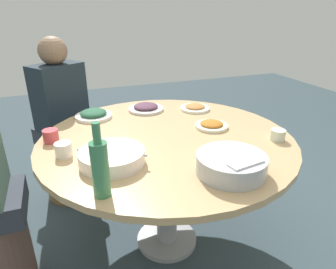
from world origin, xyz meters
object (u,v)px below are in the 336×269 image
object	(u,v)px
dish_stirfry	(212,125)
tea_cup_side	(278,135)
round_dining_table	(167,153)
dish_eggplant	(146,108)
dish_tofu_braise	(195,108)
stool_for_diner_right	(0,252)
tea_cup_near	(51,136)
dish_greens	(94,114)
green_bottle	(100,167)
soup_bowl	(112,157)
rice_bowl	(231,164)
tea_cup_far	(64,150)
diner_left	(60,101)
stool_for_diner_left	(70,168)

from	to	relation	value
dish_stirfry	tea_cup_side	xyz separation A→B (m)	(0.28, 0.24, 0.01)
round_dining_table	dish_eggplant	world-z (taller)	dish_eggplant
dish_tofu_braise	stool_for_diner_right	distance (m)	1.41
round_dining_table	dish_tofu_braise	size ratio (longest dim) A/B	6.87
dish_eggplant	tea_cup_near	size ratio (longest dim) A/B	3.01
dish_greens	green_bottle	size ratio (longest dim) A/B	0.78
dish_tofu_braise	tea_cup_near	xyz separation A→B (m)	(0.22, -0.93, 0.02)
green_bottle	tea_cup_side	bearing A→B (deg)	100.75
soup_bowl	stool_for_diner_right	world-z (taller)	soup_bowl
rice_bowl	tea_cup_side	bearing A→B (deg)	116.80
dish_stirfry	stool_for_diner_right	distance (m)	1.32
dish_stirfry	green_bottle	size ratio (longest dim) A/B	0.65
rice_bowl	tea_cup_side	size ratio (longest dim) A/B	3.86
tea_cup_side	stool_for_diner_right	bearing A→B (deg)	-99.62
tea_cup_far	green_bottle	bearing A→B (deg)	17.48
soup_bowl	tea_cup_near	bearing A→B (deg)	-143.20
green_bottle	round_dining_table	bearing A→B (deg)	136.06
dish_eggplant	green_bottle	size ratio (longest dim) A/B	0.81
round_dining_table	dish_greens	size ratio (longest dim) A/B	6.01
diner_left	round_dining_table	bearing A→B (deg)	34.06
dish_greens	dish_eggplant	distance (m)	0.35
round_dining_table	stool_for_diner_left	world-z (taller)	round_dining_table
soup_bowl	tea_cup_side	bearing A→B (deg)	86.52
rice_bowl	stool_for_diner_left	xyz separation A→B (m)	(-1.23, -0.64, -0.55)
soup_bowl	tea_cup_side	xyz separation A→B (m)	(0.05, 0.87, -0.00)
dish_tofu_braise	tea_cup_side	xyz separation A→B (m)	(0.61, 0.19, 0.01)
rice_bowl	stool_for_diner_right	world-z (taller)	rice_bowl
dish_stirfry	tea_cup_near	bearing A→B (deg)	-97.39
tea_cup_near	tea_cup_far	distance (m)	0.20
rice_bowl	tea_cup_far	distance (m)	0.77
dish_greens	dish_tofu_braise	distance (m)	0.68
green_bottle	dish_stirfry	bearing A→B (deg)	123.11
dish_tofu_braise	rice_bowl	bearing A→B (deg)	-14.80
green_bottle	tea_cup_far	bearing A→B (deg)	-162.52
stool_for_diner_right	dish_tofu_braise	bearing A→B (deg)	106.20
stool_for_diner_right	tea_cup_side	bearing A→B (deg)	80.38
dish_greens	stool_for_diner_left	world-z (taller)	dish_greens
soup_bowl	stool_for_diner_left	size ratio (longest dim) A/B	0.66
tea_cup_near	tea_cup_far	size ratio (longest dim) A/B	1.00
stool_for_diner_right	dish_greens	bearing A→B (deg)	127.06
dish_tofu_braise	tea_cup_near	bearing A→B (deg)	-76.91
round_dining_table	stool_for_diner_right	xyz separation A→B (m)	(0.01, -0.92, -0.40)
rice_bowl	dish_tofu_braise	xyz separation A→B (m)	(-0.82, 0.22, -0.03)
dish_tofu_braise	stool_for_diner_left	xyz separation A→B (m)	(-0.41, -0.86, -0.52)
round_dining_table	stool_for_diner_right	bearing A→B (deg)	-89.65
dish_eggplant	green_bottle	distance (m)	1.00
dish_greens	tea_cup_near	world-z (taller)	tea_cup_near
round_dining_table	stool_for_diner_left	distance (m)	1.01
rice_bowl	dish_stirfry	world-z (taller)	rice_bowl
tea_cup_near	stool_for_diner_right	size ratio (longest dim) A/B	0.18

